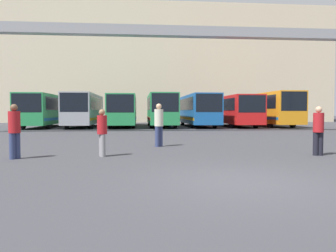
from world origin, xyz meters
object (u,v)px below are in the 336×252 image
at_px(bus_slot_2, 124,109).
at_px(bus_slot_1, 84,108).
at_px(bus_slot_5, 235,109).
at_px(pedestrian_near_left, 318,129).
at_px(bus_slot_3, 161,108).
at_px(bus_slot_6, 268,108).
at_px(bus_slot_0, 46,109).
at_px(pedestrian_mid_right, 14,130).
at_px(bus_slot_4, 197,109).
at_px(pedestrian_far_center, 102,131).
at_px(pedestrian_near_right, 159,124).

bearing_deg(bus_slot_2, bus_slot_1, -163.67).
relative_size(bus_slot_5, pedestrian_near_left, 5.97).
relative_size(bus_slot_3, pedestrian_near_left, 5.94).
xyz_separation_m(bus_slot_2, bus_slot_5, (11.17, -1.20, -0.01)).
relative_size(bus_slot_3, bus_slot_6, 0.88).
bearing_deg(bus_slot_1, bus_slot_0, 174.61).
xyz_separation_m(bus_slot_3, pedestrian_near_left, (3.93, -21.48, -0.91)).
bearing_deg(bus_slot_2, bus_slot_3, -18.27).
distance_m(bus_slot_5, pedestrian_mid_right, 25.38).
distance_m(bus_slot_6, pedestrian_near_left, 23.34).
bearing_deg(bus_slot_4, pedestrian_far_center, -108.30).
bearing_deg(bus_slot_0, bus_slot_2, 5.68).
bearing_deg(bus_slot_1, bus_slot_4, 2.28).
bearing_deg(bus_slot_4, pedestrian_mid_right, -114.20).
xyz_separation_m(bus_slot_0, pedestrian_far_center, (7.73, -21.55, -0.93)).
relative_size(bus_slot_1, bus_slot_6, 0.90).
bearing_deg(pedestrian_near_right, bus_slot_5, 25.07).
bearing_deg(bus_slot_6, pedestrian_near_right, -123.62).
bearing_deg(bus_slot_4, bus_slot_3, -171.10).
xyz_separation_m(bus_slot_0, bus_slot_1, (3.72, -0.35, 0.04)).
bearing_deg(bus_slot_1, pedestrian_mid_right, -86.56).
bearing_deg(pedestrian_near_left, bus_slot_2, -63.95).
relative_size(bus_slot_6, pedestrian_mid_right, 6.52).
bearing_deg(pedestrian_mid_right, pedestrian_near_right, 161.85).
bearing_deg(bus_slot_0, pedestrian_near_left, -55.50).
bearing_deg(pedestrian_far_center, bus_slot_4, -41.01).
distance_m(bus_slot_0, bus_slot_5, 18.62).
xyz_separation_m(bus_slot_4, pedestrian_near_left, (0.21, -22.06, -0.90)).
bearing_deg(bus_slot_2, pedestrian_far_center, -89.26).
relative_size(bus_slot_5, bus_slot_6, 0.88).
bearing_deg(bus_slot_1, bus_slot_3, -1.06).
height_order(bus_slot_0, bus_slot_4, bus_slot_4).
height_order(bus_slot_1, pedestrian_near_left, bus_slot_1).
bearing_deg(bus_slot_5, pedestrian_far_center, -117.29).
bearing_deg(bus_slot_0, bus_slot_3, -2.51).
bearing_deg(pedestrian_mid_right, bus_slot_1, -138.85).
relative_size(bus_slot_1, pedestrian_near_right, 5.56).
bearing_deg(pedestrian_far_center, bus_slot_0, -2.97).
bearing_deg(pedestrian_mid_right, pedestrian_far_center, 134.54).
relative_size(pedestrian_near_left, pedestrian_far_center, 1.06).
xyz_separation_m(bus_slot_2, pedestrian_far_center, (0.29, -22.29, -0.91)).
bearing_deg(pedestrian_mid_right, bus_slot_6, 179.60).
distance_m(bus_slot_6, pedestrian_far_center, 26.22).
bearing_deg(pedestrian_far_center, bus_slot_5, -50.00).
distance_m(bus_slot_4, pedestrian_far_center, 22.82).
distance_m(bus_slot_4, pedestrian_near_right, 19.40).
distance_m(bus_slot_6, pedestrian_near_right, 22.62).
relative_size(bus_slot_3, pedestrian_mid_right, 5.73).
bearing_deg(bus_slot_2, bus_slot_6, -2.07).
bearing_deg(bus_slot_3, pedestrian_near_right, -94.25).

